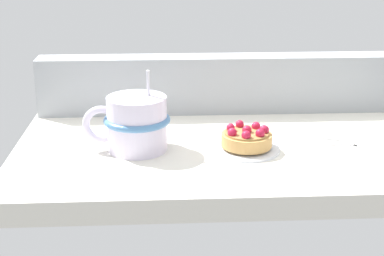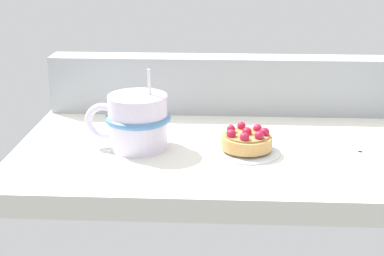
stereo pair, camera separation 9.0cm
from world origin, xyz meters
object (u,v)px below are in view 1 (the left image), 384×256
object	(u,v)px
raspberry_tart	(247,138)
dessert_fork	(375,148)
coffee_mug	(136,123)
dessert_plate	(246,148)

from	to	relation	value
raspberry_tart	dessert_fork	bearing A→B (deg)	-2.24
dessert_fork	coffee_mug	bearing A→B (deg)	176.77
dessert_plate	raspberry_tart	world-z (taller)	raspberry_tart
raspberry_tart	dessert_fork	distance (cm)	20.79
raspberry_tart	dessert_fork	xyz separation A→B (cm)	(20.69, -0.81, -1.89)
coffee_mug	dessert_fork	bearing A→B (deg)	-3.23
dessert_plate	coffee_mug	size ratio (longest dim) A/B	0.77
coffee_mug	dessert_fork	xyz separation A→B (cm)	(38.33, -2.16, -4.19)
dessert_plate	coffee_mug	bearing A→B (deg)	175.68
raspberry_tart	dessert_fork	size ratio (longest dim) A/B	0.49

